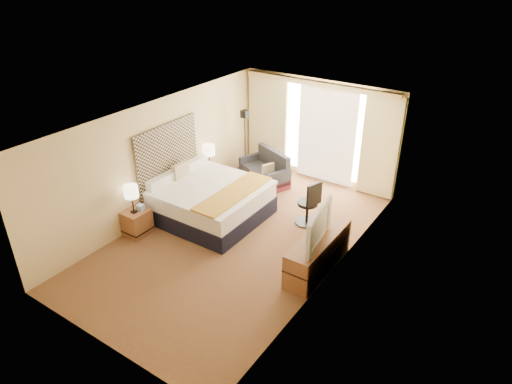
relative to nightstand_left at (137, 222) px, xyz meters
The scene contains 21 objects.
floor 2.16m from the nightstand_left, 29.31° to the left, with size 4.20×7.00×0.02m, color #531D17.
ceiling 3.16m from the nightstand_left, 29.31° to the left, with size 4.20×7.00×0.02m, color white.
wall_back 5.02m from the nightstand_left, 67.66° to the left, with size 4.20×0.02×2.60m, color #DDC287.
wall_front 3.25m from the nightstand_left, 52.65° to the right, with size 4.20×0.02×2.60m, color #DDC287.
wall_left 1.49m from the nightstand_left, 102.36° to the left, with size 0.02×7.00×2.60m, color #DDC287.
wall_right 4.23m from the nightstand_left, 14.81° to the left, with size 0.02×7.00×2.60m, color #DDC287.
headboard 1.62m from the nightstand_left, 98.64° to the left, with size 0.06×1.85×1.50m, color black.
nightstand_left is the anchor object (origin of this frame).
nightstand_right 2.50m from the nightstand_left, 90.00° to the left, with size 0.45×0.52×0.55m, color #9A5D38.
media_dresser 3.85m from the nightstand_left, 15.84° to the left, with size 0.50×1.80×0.70m, color #9A5D38.
window 5.10m from the nightstand_left, 64.87° to the left, with size 2.30×0.02×2.30m, color white.
curtains 4.95m from the nightstand_left, 67.18° to the left, with size 4.12×0.19×2.56m.
bed 1.63m from the nightstand_left, 60.10° to the left, with size 2.29×2.09×1.11m.
loveseat 3.66m from the nightstand_left, 75.12° to the left, with size 1.52×1.19×0.84m.
floor_lamp 3.74m from the nightstand_left, 86.00° to the left, with size 0.23×0.23×1.79m.
desk_chair 3.67m from the nightstand_left, 39.91° to the left, with size 0.51×0.51×1.04m.
lamp_left 0.75m from the nightstand_left, 70.22° to the right, with size 0.29×0.29×0.61m.
lamp_right 2.60m from the nightstand_left, 90.92° to the left, with size 0.29×0.29×0.62m.
tissue_box 0.35m from the nightstand_left, 58.87° to the left, with size 0.13×0.13×0.12m, color #8FB1DE.
telephone 2.67m from the nightstand_left, 88.00° to the left, with size 0.19×0.15×0.08m, color black.
television 3.82m from the nightstand_left, 12.93° to the left, with size 1.20×0.16×0.69m, color black.
Camera 1 is at (4.74, -6.42, 5.33)m, focal length 32.00 mm.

